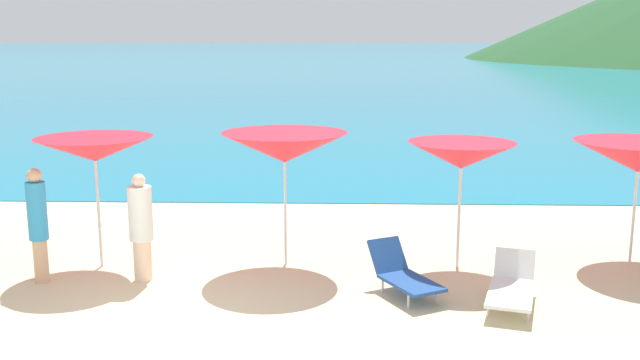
{
  "coord_description": "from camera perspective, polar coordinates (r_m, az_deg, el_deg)",
  "views": [
    {
      "loc": [
        2.41,
        -8.66,
        3.83
      ],
      "look_at": [
        2.0,
        4.32,
        1.2
      ],
      "focal_mm": 39.81,
      "sensor_mm": 36.0,
      "label": 1
    }
  ],
  "objects": [
    {
      "name": "ground_plane",
      "position": [
        19.23,
        -5.43,
        -0.55
      ],
      "size": [
        50.0,
        100.0,
        0.3
      ],
      "primitive_type": "cube",
      "color": "beige"
    },
    {
      "name": "ocean_water",
      "position": [
        236.15,
        1.24,
        10.51
      ],
      "size": [
        650.0,
        440.0,
        0.02
      ],
      "primitive_type": "cube",
      "color": "teal",
      "rests_on": "ground_plane"
    },
    {
      "name": "umbrella_2",
      "position": [
        12.24,
        -17.66,
        2.36
      ],
      "size": [
        2.09,
        2.09,
        2.22
      ],
      "color": "silver",
      "rests_on": "ground_plane"
    },
    {
      "name": "umbrella_3",
      "position": [
        11.78,
        -2.86,
        2.62
      ],
      "size": [
        2.12,
        2.12,
        2.28
      ],
      "color": "silver",
      "rests_on": "ground_plane"
    },
    {
      "name": "umbrella_4",
      "position": [
        11.89,
        11.3,
        1.94
      ],
      "size": [
        1.96,
        1.96,
        2.14
      ],
      "color": "silver",
      "rests_on": "ground_plane"
    },
    {
      "name": "umbrella_5",
      "position": [
        13.13,
        24.26,
        1.69
      ],
      "size": [
        2.22,
        2.22,
        2.1
      ],
      "color": "silver",
      "rests_on": "ground_plane"
    },
    {
      "name": "lounge_chair_2",
      "position": [
        10.78,
        15.15,
        -8.21
      ],
      "size": [
        1.03,
        1.67,
        0.64
      ],
      "rotation": [
        0.0,
        0.0,
        -0.29
      ],
      "color": "white",
      "rests_on": "ground_plane"
    },
    {
      "name": "lounge_chair_4",
      "position": [
        10.86,
        6.68,
        -7.47
      ],
      "size": [
        1.15,
        1.46,
        0.73
      ],
      "rotation": [
        0.0,
        0.0,
        0.5
      ],
      "color": "#1E478C",
      "rests_on": "ground_plane"
    },
    {
      "name": "beachgoer_1",
      "position": [
        11.57,
        -14.2,
        -3.54
      ],
      "size": [
        0.38,
        0.38,
        1.73
      ],
      "rotation": [
        0.0,
        0.0,
        1.03
      ],
      "color": "beige",
      "rests_on": "ground_plane"
    },
    {
      "name": "beachgoer_2",
      "position": [
        11.93,
        -21.74,
        -3.12
      ],
      "size": [
        0.3,
        0.3,
        1.84
      ],
      "rotation": [
        0.0,
        0.0,
        1.04
      ],
      "color": "#DBAA84",
      "rests_on": "ground_plane"
    }
  ]
}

